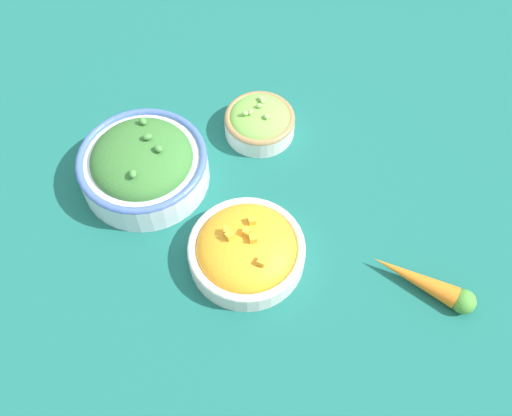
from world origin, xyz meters
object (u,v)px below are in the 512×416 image
Objects in this scene: bowl_squash at (247,250)px; bowl_lettuce at (260,121)px; loose_carrot at (426,284)px; bowl_broccoli at (143,164)px.

bowl_lettuce is (0.19, -0.15, -0.00)m from bowl_squash.
bowl_squash is 0.24m from bowl_lettuce.
bowl_squash is 1.17× the size of loose_carrot.
loose_carrot is (-0.18, -0.18, -0.01)m from bowl_squash.
bowl_lettuce is 0.37m from loose_carrot.
loose_carrot is at bearing -149.73° from bowl_broccoli.
bowl_squash is 1.44× the size of bowl_lettuce.
loose_carrot is (-0.39, -0.23, -0.02)m from bowl_broccoli.
bowl_squash reaches higher than bowl_lettuce.
bowl_lettuce reaches higher than loose_carrot.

